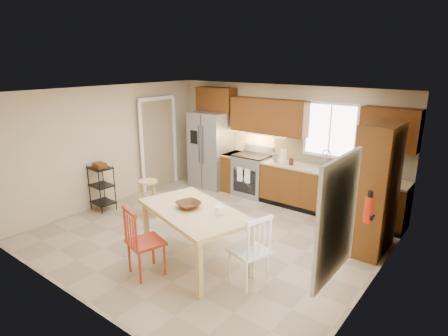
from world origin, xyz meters
name	(u,v)px	position (x,y,z in m)	size (l,w,h in m)	color
floor	(210,234)	(0.00, 0.00, 0.00)	(5.50, 5.50, 0.00)	tan
ceiling	(208,93)	(0.00, 0.00, 2.50)	(5.50, 5.00, 0.02)	silver
wall_back	(282,142)	(0.00, 2.50, 1.25)	(5.50, 0.02, 2.50)	#CCB793
wall_front	(74,214)	(0.00, -2.50, 1.25)	(5.50, 0.02, 2.50)	#CCB793
wall_left	(110,145)	(-2.75, 0.00, 1.25)	(0.02, 5.00, 2.50)	#CCB793
wall_right	(376,204)	(2.75, 0.00, 1.25)	(0.02, 5.00, 2.50)	#CCB793
refrigerator	(211,150)	(-1.70, 2.12, 0.91)	(0.92, 0.75, 1.82)	gray
range_stove	(252,175)	(-0.55, 2.19, 0.46)	(0.76, 0.63, 0.92)	gray
base_cabinet_narrow	(233,171)	(-1.10, 2.20, 0.45)	(0.30, 0.60, 0.90)	#5E3411
base_cabinet_run	(329,192)	(1.29, 2.20, 0.45)	(2.92, 0.60, 0.90)	#5E3411
dishwasher	(352,203)	(1.85, 1.91, 0.45)	(0.60, 0.02, 0.78)	black
backsplash	(338,155)	(1.29, 2.48, 1.18)	(2.92, 0.03, 0.55)	beige
upper_over_fridge	(216,99)	(-1.70, 2.33, 2.10)	(1.00, 0.35, 0.55)	#582A0E
upper_left_block	(269,116)	(-0.25, 2.33, 1.83)	(1.80, 0.35, 0.75)	#582A0E
upper_right_block	(390,129)	(2.25, 2.33, 1.83)	(1.00, 0.35, 0.75)	#582A0E
window_back	(331,130)	(1.10, 2.48, 1.65)	(1.12, 0.04, 1.12)	white
sink	(322,171)	(1.10, 2.20, 0.86)	(0.62, 0.46, 0.16)	gray
undercab_glow	(256,133)	(-0.55, 2.30, 1.43)	(1.60, 0.30, 0.01)	#FFBF66
soap_bottle	(339,169)	(1.48, 2.10, 1.00)	(0.09, 0.09, 0.19)	red
paper_towel	(283,156)	(0.25, 2.15, 1.04)	(0.12, 0.12, 0.28)	white
canister_steel	(275,157)	(0.05, 2.15, 0.99)	(0.11, 0.11, 0.18)	gray
canister_wood	(291,162)	(0.45, 2.12, 0.97)	(0.10, 0.10, 0.14)	#4D2814
pantry	(376,189)	(2.43, 1.20, 1.05)	(0.50, 0.95, 2.10)	#5E3411
fire_extinguisher	(369,210)	(2.63, 0.15, 1.10)	(0.12, 0.12, 0.36)	red
window_right	(337,218)	(2.68, -1.15, 1.45)	(0.04, 1.02, 1.32)	white
doorway	(158,144)	(-2.67, 1.30, 1.05)	(0.04, 0.95, 2.10)	#8C7A59
dining_table	(195,237)	(0.43, -0.87, 0.43)	(1.78, 1.00, 0.87)	#DBB56D
chair_red	(146,241)	(0.08, -1.52, 0.52)	(0.49, 0.49, 1.04)	#A32D19
chair_white	(249,249)	(1.38, -0.82, 0.52)	(0.49, 0.49, 1.04)	white
table_bowl	(188,208)	(0.32, -0.87, 0.88)	(0.36, 0.36, 0.09)	#4D2814
table_jar	(219,211)	(0.82, -0.76, 0.91)	(0.15, 0.15, 0.17)	white
bar_stool	(149,199)	(-1.43, -0.13, 0.38)	(0.37, 0.37, 0.76)	#DBB56D
utility_cart	(102,188)	(-2.50, -0.45, 0.47)	(0.47, 0.37, 0.95)	black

